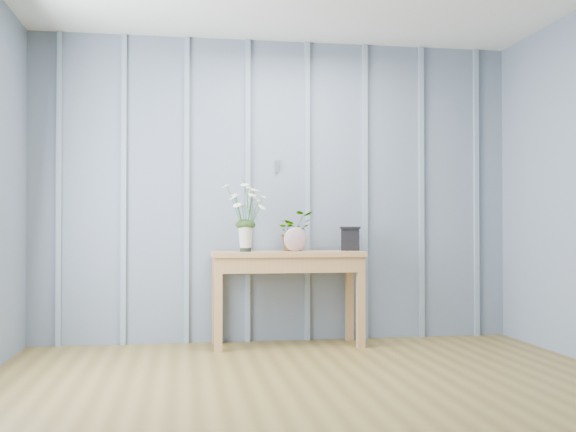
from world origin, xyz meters
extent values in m
plane|color=brown|center=(0.00, 0.00, 0.00)|extent=(4.50, 4.50, 0.00)
cube|color=gray|center=(0.00, 2.25, 1.25)|extent=(4.00, 0.01, 2.50)
cube|color=silver|center=(-0.01, 2.23, 1.45)|extent=(0.03, 0.01, 0.10)
cube|color=#8092A4|center=(-1.75, 2.23, 1.25)|extent=(0.04, 0.03, 2.50)
cube|color=#8092A4|center=(-1.25, 2.23, 1.25)|extent=(0.04, 0.03, 2.50)
cube|color=#8092A4|center=(-0.75, 2.23, 1.25)|extent=(0.04, 0.03, 2.50)
cube|color=#8092A4|center=(-0.25, 2.23, 1.25)|extent=(0.04, 0.03, 2.50)
cube|color=#8092A4|center=(0.25, 2.23, 1.25)|extent=(0.04, 0.03, 2.50)
cube|color=#8092A4|center=(0.75, 2.23, 1.25)|extent=(0.04, 0.03, 2.50)
cube|color=#8092A4|center=(1.25, 2.23, 1.25)|extent=(0.04, 0.03, 2.50)
cube|color=#8092A4|center=(1.75, 2.23, 1.25)|extent=(0.04, 0.03, 2.50)
cube|color=#AD7C48|center=(0.04, 1.99, 0.73)|extent=(1.20, 0.45, 0.04)
cube|color=#AD7C48|center=(0.04, 1.99, 0.65)|extent=(1.13, 0.42, 0.12)
cube|color=#AD7C48|center=(-0.51, 1.81, 0.35)|extent=(0.06, 0.06, 0.71)
cube|color=#AD7C48|center=(0.60, 1.81, 0.35)|extent=(0.06, 0.06, 0.71)
cube|color=#AD7C48|center=(-0.51, 2.17, 0.35)|extent=(0.06, 0.06, 0.71)
cube|color=#AD7C48|center=(0.60, 2.17, 0.35)|extent=(0.06, 0.06, 0.71)
cylinder|color=black|center=(-0.29, 1.94, 0.78)|extent=(0.09, 0.09, 0.06)
cone|color=beige|center=(-0.29, 1.94, 0.86)|extent=(0.13, 0.13, 0.20)
ellipsoid|color=#1D3311|center=(-0.29, 1.94, 0.96)|extent=(0.16, 0.13, 0.08)
imported|color=#1D3311|center=(0.11, 2.06, 0.91)|extent=(0.35, 0.32, 0.32)
ellipsoid|color=#82435E|center=(0.10, 1.94, 0.85)|extent=(0.20, 0.08, 0.19)
cube|color=black|center=(0.57, 2.05, 0.84)|extent=(0.16, 0.13, 0.18)
cube|color=black|center=(0.57, 2.05, 0.94)|extent=(0.18, 0.15, 0.02)
camera|label=1|loc=(-0.78, -3.30, 0.94)|focal=42.00mm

